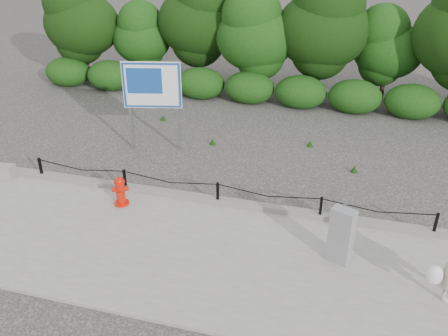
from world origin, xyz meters
TOP-DOWN VIEW (x-y plane):
  - ground at (0.00, 0.00)m, footprint 90.00×90.00m
  - sidewalk at (0.00, -2.00)m, footprint 14.00×4.00m
  - curb at (0.00, 0.05)m, footprint 14.00×0.22m
  - chain_barrier at (0.00, 0.00)m, footprint 10.06×0.06m
  - treeline at (0.58, 8.92)m, footprint 20.43×3.96m
  - fire_hydrant at (-2.29, -0.66)m, footprint 0.48×0.48m
  - utility_cabinet at (3.01, -1.43)m, footprint 0.54×0.43m
  - advertising_sign at (-2.78, 2.68)m, footprint 1.69×0.51m

SIDE VIEW (x-z plane):
  - ground at x=0.00m, z-range 0.00..0.00m
  - sidewalk at x=0.00m, z-range 0.00..0.08m
  - curb at x=0.00m, z-range 0.08..0.22m
  - fire_hydrant at x=-2.29m, z-range 0.06..0.84m
  - chain_barrier at x=0.00m, z-range 0.16..0.76m
  - utility_cabinet at x=3.01m, z-range 0.02..1.38m
  - advertising_sign at x=-2.78m, z-range 0.57..3.32m
  - treeline at x=0.58m, z-range 0.14..5.24m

